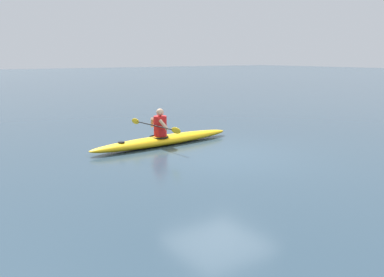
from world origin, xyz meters
name	(u,v)px	position (x,y,z in m)	size (l,w,h in m)	color
ground_plane	(219,155)	(0.00, 0.00, 0.00)	(160.00, 160.00, 0.00)	#283D4C
kayak	(164,140)	(0.55, -1.84, 0.14)	(4.69, 0.96, 0.28)	#EAB214
kayaker	(160,125)	(0.70, -1.83, 0.60)	(0.49, 2.40, 0.78)	red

